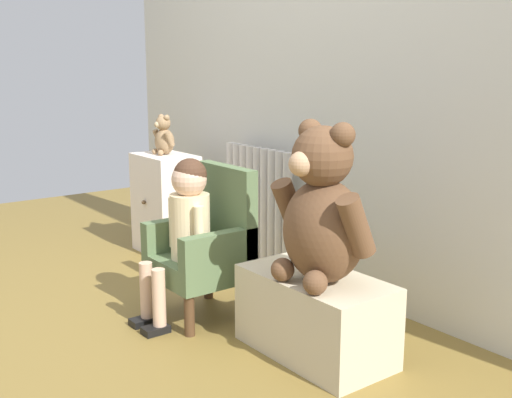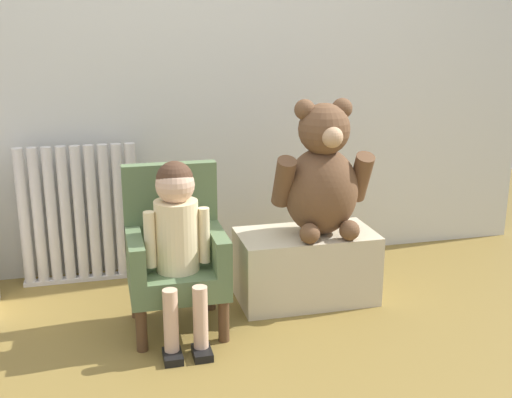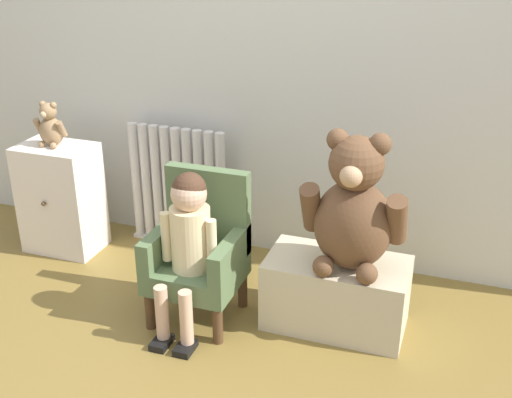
{
  "view_description": "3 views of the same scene",
  "coord_description": "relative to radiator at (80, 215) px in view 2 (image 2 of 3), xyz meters",
  "views": [
    {
      "loc": [
        2.19,
        -1.02,
        1.1
      ],
      "look_at": [
        0.22,
        0.46,
        0.58
      ],
      "focal_mm": 45.0,
      "sensor_mm": 36.0,
      "label": 1
    },
    {
      "loc": [
        -0.38,
        -2.0,
        1.22
      ],
      "look_at": [
        0.23,
        0.43,
        0.51
      ],
      "focal_mm": 45.0,
      "sensor_mm": 36.0,
      "label": 2
    },
    {
      "loc": [
        0.95,
        -1.81,
        1.66
      ],
      "look_at": [
        0.14,
        0.48,
        0.58
      ],
      "focal_mm": 45.0,
      "sensor_mm": 36.0,
      "label": 3
    }
  ],
  "objects": [
    {
      "name": "ground_plane",
      "position": [
        0.48,
        -1.0,
        -0.33
      ],
      "size": [
        6.0,
        6.0,
        0.0
      ],
      "primitive_type": "plane",
      "color": "olive"
    },
    {
      "name": "back_wall",
      "position": [
        0.48,
        0.12,
        0.87
      ],
      "size": [
        3.8,
        0.05,
        2.4
      ],
      "primitive_type": "cube",
      "color": "beige",
      "rests_on": "ground_plane"
    },
    {
      "name": "radiator",
      "position": [
        0.0,
        0.0,
        0.0
      ],
      "size": [
        0.56,
        0.05,
        0.66
      ],
      "color": "silver",
      "rests_on": "ground_plane"
    },
    {
      "name": "child_armchair",
      "position": [
        0.38,
        -0.57,
        -0.02
      ],
      "size": [
        0.38,
        0.36,
        0.66
      ],
      "color": "#556C45",
      "rests_on": "ground_plane"
    },
    {
      "name": "child_figure",
      "position": [
        0.38,
        -0.67,
        0.13
      ],
      "size": [
        0.25,
        0.35,
        0.71
      ],
      "color": "beige",
      "rests_on": "ground_plane"
    },
    {
      "name": "low_bench",
      "position": [
        0.97,
        -0.46,
        -0.17
      ],
      "size": [
        0.6,
        0.32,
        0.31
      ],
      "primitive_type": "cube",
      "color": "beige",
      "rests_on": "ground_plane"
    },
    {
      "name": "large_teddy_bear",
      "position": [
        1.03,
        -0.49,
        0.24
      ],
      "size": [
        0.43,
        0.3,
        0.59
      ],
      "color": "brown",
      "rests_on": "low_bench"
    }
  ]
}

